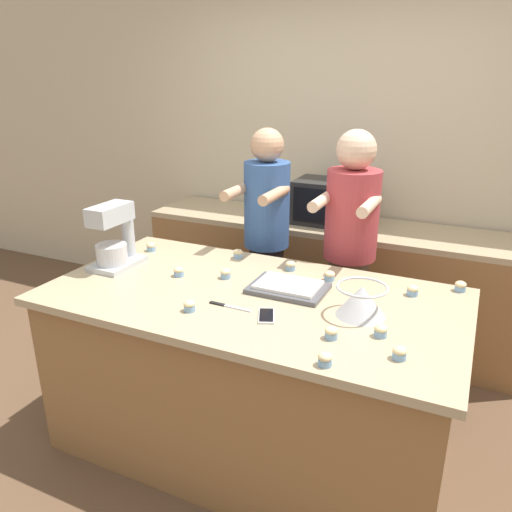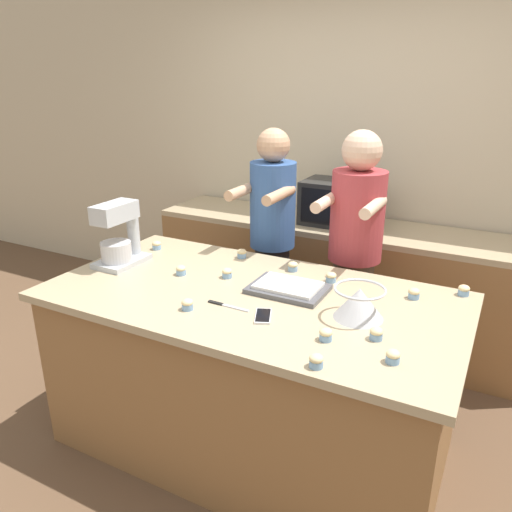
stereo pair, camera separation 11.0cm
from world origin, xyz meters
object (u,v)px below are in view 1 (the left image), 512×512
at_px(person_right, 349,257).
at_px(mixing_bowl, 361,300).
at_px(cupcake_6, 325,359).
at_px(cupcake_9, 460,286).
at_px(cupcake_0, 151,247).
at_px(cupcake_2, 189,306).
at_px(person_left, 266,246).
at_px(baking_tray, 288,287).
at_px(microwave_oven, 329,202).
at_px(cupcake_3, 179,271).
at_px(cupcake_5, 331,333).
at_px(cupcake_8, 290,266).
at_px(cupcake_4, 238,254).
at_px(cell_phone, 266,316).
at_px(cupcake_7, 381,331).
at_px(cupcake_11, 330,276).
at_px(cupcake_10, 400,353).
at_px(cupcake_1, 226,273).
at_px(cupcake_12, 413,290).
at_px(stand_mixer, 114,240).

height_order(person_right, mixing_bowl, person_right).
xyz_separation_m(cupcake_6, cupcake_9, (0.41, 0.94, 0.00)).
bearing_deg(cupcake_0, cupcake_2, -42.66).
distance_m(person_left, cupcake_9, 1.25).
relative_size(baking_tray, cupcake_2, 6.81).
bearing_deg(microwave_oven, cupcake_0, -126.43).
xyz_separation_m(cupcake_2, cupcake_3, (-0.28, 0.33, 0.00)).
height_order(mixing_bowl, cupcake_5, mixing_bowl).
height_order(cupcake_5, cupcake_8, same).
relative_size(baking_tray, cupcake_5, 6.81).
distance_m(person_right, cupcake_8, 0.48).
relative_size(cupcake_6, cupcake_8, 1.00).
bearing_deg(person_right, microwave_oven, 118.24).
bearing_deg(cupcake_4, cupcake_0, -168.10).
xyz_separation_m(cell_phone, cupcake_9, (0.76, 0.67, 0.02)).
xyz_separation_m(microwave_oven, cupcake_4, (-0.25, -0.96, -0.12)).
relative_size(cupcake_5, cupcake_8, 1.00).
bearing_deg(cupcake_8, baking_tray, -71.04).
bearing_deg(cupcake_4, cupcake_6, -47.57).
distance_m(mixing_bowl, cupcake_5, 0.27).
xyz_separation_m(cupcake_7, cupcake_11, (-0.37, 0.48, 0.00)).
bearing_deg(microwave_oven, cell_phone, -82.60).
distance_m(cupcake_9, cupcake_10, 0.79).
bearing_deg(cupcake_1, cupcake_3, -161.38).
bearing_deg(cupcake_1, cupcake_12, 11.76).
height_order(person_right, cupcake_6, person_right).
relative_size(stand_mixer, cupcake_5, 6.50).
relative_size(cupcake_4, cupcake_7, 1.00).
distance_m(cupcake_2, cupcake_10, 0.94).
height_order(cupcake_8, cupcake_11, same).
distance_m(person_left, cupcake_12, 1.10).
bearing_deg(cupcake_6, cupcake_2, 165.99).
bearing_deg(cupcake_12, mixing_bowl, -119.20).
height_order(cupcake_6, cupcake_10, same).
bearing_deg(cupcake_9, cupcake_8, -173.80).
xyz_separation_m(baking_tray, microwave_oven, (-0.19, 1.27, 0.13)).
bearing_deg(baking_tray, cupcake_0, 168.51).
distance_m(mixing_bowl, cupcake_0, 1.41).
relative_size(cupcake_3, cupcake_4, 1.00).
distance_m(baking_tray, cupcake_3, 0.61).
bearing_deg(cupcake_1, cupcake_0, 162.98).
distance_m(cupcake_3, cupcake_4, 0.42).
height_order(baking_tray, cupcake_7, cupcake_7).
xyz_separation_m(cupcake_0, cupcake_6, (1.36, -0.78, 0.00)).
relative_size(baking_tray, cupcake_10, 6.81).
xyz_separation_m(cell_phone, cupcake_5, (0.32, -0.06, 0.02)).
height_order(microwave_oven, cupcake_6, microwave_oven).
relative_size(cupcake_3, cupcake_5, 1.00).
height_order(mixing_bowl, cupcake_8, mixing_bowl).
bearing_deg(cupcake_12, cupcake_3, -166.80).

